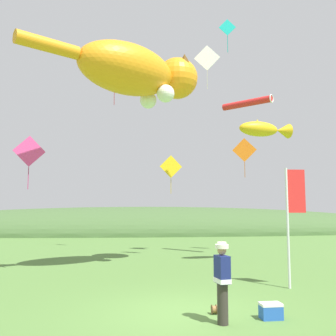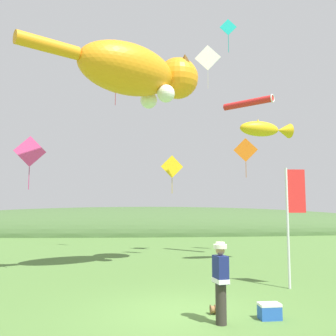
# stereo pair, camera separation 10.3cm
# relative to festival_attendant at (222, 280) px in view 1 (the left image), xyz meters

# --- Properties ---
(ground_plane) EXTENTS (120.00, 120.00, 0.00)m
(ground_plane) POSITION_rel_festival_attendant_xyz_m (-0.76, 0.93, -0.95)
(ground_plane) COLOR #517A38
(distant_hill_ridge) EXTENTS (58.83, 11.18, 5.19)m
(distant_hill_ridge) POSITION_rel_festival_attendant_xyz_m (-0.76, 29.33, -0.95)
(distant_hill_ridge) COLOR #426033
(distant_hill_ridge) RESTS_ON ground
(festival_attendant) EXTENTS (0.33, 0.46, 1.77)m
(festival_attendant) POSITION_rel_festival_attendant_xyz_m (0.00, 0.00, 0.00)
(festival_attendant) COLOR #332D28
(festival_attendant) RESTS_ON ground
(kite_spool) EXTENTS (0.12, 0.22, 0.22)m
(kite_spool) POSITION_rel_festival_attendant_xyz_m (-0.02, 0.80, -0.84)
(kite_spool) COLOR olive
(kite_spool) RESTS_ON ground
(picnic_cooler) EXTENTS (0.50, 0.35, 0.36)m
(picnic_cooler) POSITION_rel_festival_attendant_xyz_m (1.19, 0.29, -0.77)
(picnic_cooler) COLOR blue
(picnic_cooler) RESTS_ON ground
(festival_banner_pole) EXTENTS (0.66, 0.08, 3.82)m
(festival_banner_pole) POSITION_rel_festival_attendant_xyz_m (3.12, 3.39, 1.55)
(festival_banner_pole) COLOR silver
(festival_banner_pole) RESTS_ON ground
(kite_giant_cat) EXTENTS (6.98, 5.04, 2.43)m
(kite_giant_cat) POSITION_rel_festival_attendant_xyz_m (-1.82, 6.79, 7.18)
(kite_giant_cat) COLOR orange
(kite_fish_windsock) EXTENTS (2.67, 1.26, 0.79)m
(kite_fish_windsock) POSITION_rel_festival_attendant_xyz_m (3.94, 8.04, 5.15)
(kite_fish_windsock) COLOR gold
(kite_tube_streamer) EXTENTS (2.28, 2.19, 0.44)m
(kite_tube_streamer) POSITION_rel_festival_attendant_xyz_m (3.91, 10.34, 7.03)
(kite_tube_streamer) COLOR red
(kite_diamond_gold) EXTENTS (1.32, 0.22, 2.24)m
(kite_diamond_gold) POSITION_rel_festival_attendant_xyz_m (0.15, 13.17, 3.93)
(kite_diamond_gold) COLOR yellow
(kite_diamond_pink) EXTENTS (1.18, 0.43, 2.15)m
(kite_diamond_pink) POSITION_rel_festival_attendant_xyz_m (-6.13, 6.82, 3.80)
(kite_diamond_pink) COLOR #E53F8C
(kite_diamond_orange) EXTENTS (1.34, 0.40, 2.29)m
(kite_diamond_orange) POSITION_rel_festival_attendant_xyz_m (4.35, 12.52, 4.87)
(kite_diamond_orange) COLOR orange
(kite_diamond_white) EXTENTS (1.23, 0.31, 2.16)m
(kite_diamond_white) POSITION_rel_festival_attendant_xyz_m (1.46, 8.72, 8.71)
(kite_diamond_white) COLOR white
(kite_diamond_red) EXTENTS (1.01, 0.62, 2.07)m
(kite_diamond_red) POSITION_rel_festival_attendant_xyz_m (-3.19, 13.36, 9.05)
(kite_diamond_red) COLOR red
(kite_diamond_teal) EXTENTS (0.86, 0.13, 1.77)m
(kite_diamond_teal) POSITION_rel_festival_attendant_xyz_m (2.70, 9.56, 10.71)
(kite_diamond_teal) COLOR #19BFBF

